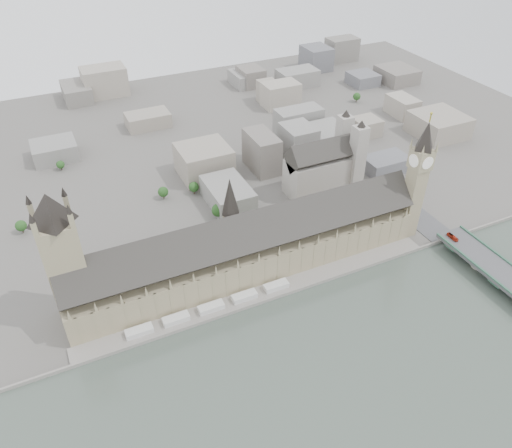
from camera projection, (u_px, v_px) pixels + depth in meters
name	position (u px, v px, depth m)	size (l,w,h in m)	color
ground	(259.00, 288.00, 362.35)	(900.00, 900.00, 0.00)	#595651
embankment_wall	(269.00, 300.00, 350.55)	(600.00, 1.50, 3.00)	gray
river_terrace	(264.00, 293.00, 356.30)	(270.00, 15.00, 2.00)	gray
terrace_tents	(211.00, 307.00, 341.24)	(118.00, 7.00, 4.00)	silver
palace_of_westminster	(248.00, 248.00, 363.16)	(265.00, 40.73, 55.44)	gray
elizabeth_tower	(418.00, 173.00, 380.65)	(17.00, 17.00, 107.50)	gray
victoria_tower	(63.00, 255.00, 306.79)	(30.00, 30.00, 100.00)	gray
central_tower	(230.00, 207.00, 343.37)	(13.00, 13.00, 48.00)	gray
westminster_abbey	(325.00, 166.00, 454.36)	(68.00, 36.00, 64.00)	#A39C92
city_skyline_inland	(161.00, 129.00, 529.27)	(720.00, 360.00, 38.00)	gray
park_trees	(216.00, 237.00, 398.12)	(110.00, 30.00, 15.00)	#1D4016
red_bus_north	(453.00, 237.00, 391.59)	(2.46, 10.51, 2.93)	#A72613
car_approach	(397.00, 185.00, 454.81)	(2.31, 5.67, 1.65)	gray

